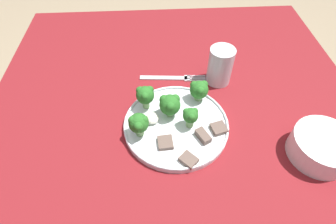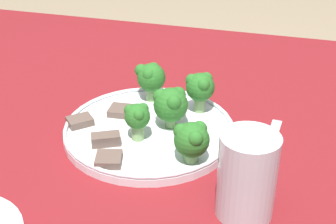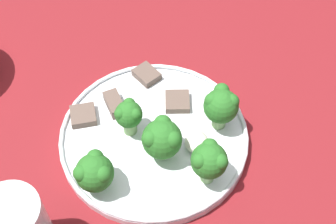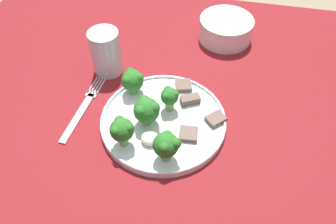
# 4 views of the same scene
# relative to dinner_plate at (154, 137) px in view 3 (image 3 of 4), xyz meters

# --- Properties ---
(table) EXTENTS (1.21, 1.01, 0.76)m
(table) POSITION_rel_dinner_plate_xyz_m (0.02, 0.01, -0.11)
(table) COLOR maroon
(table) RESTS_ON ground_plane
(dinner_plate) EXTENTS (0.26, 0.26, 0.02)m
(dinner_plate) POSITION_rel_dinner_plate_xyz_m (0.00, 0.00, 0.00)
(dinner_plate) COLOR white
(dinner_plate) RESTS_ON table
(broccoli_floret_near_rim_left) EXTENTS (0.05, 0.05, 0.06)m
(broccoli_floret_near_rim_left) POSITION_rel_dinner_plate_xyz_m (-0.03, -0.01, 0.04)
(broccoli_floret_near_rim_left) COLOR #7FA866
(broccoli_floret_near_rim_left) RESTS_ON dinner_plate
(broccoli_floret_center_left) EXTENTS (0.05, 0.05, 0.06)m
(broccoli_floret_center_left) POSITION_rel_dinner_plate_xyz_m (-0.08, 0.07, 0.04)
(broccoli_floret_center_left) COLOR #7FA866
(broccoli_floret_center_left) RESTS_ON dinner_plate
(broccoli_floret_back_left) EXTENTS (0.04, 0.04, 0.06)m
(broccoli_floret_back_left) POSITION_rel_dinner_plate_xyz_m (0.01, 0.03, 0.04)
(broccoli_floret_back_left) COLOR #7FA866
(broccoli_floret_back_left) RESTS_ON dinner_plate
(broccoli_floret_front_left) EXTENTS (0.05, 0.05, 0.06)m
(broccoli_floret_front_left) POSITION_rel_dinner_plate_xyz_m (0.03, -0.09, 0.04)
(broccoli_floret_front_left) COLOR #7FA866
(broccoli_floret_front_left) RESTS_ON dinner_plate
(broccoli_floret_center_back) EXTENTS (0.05, 0.05, 0.07)m
(broccoli_floret_center_back) POSITION_rel_dinner_plate_xyz_m (-0.06, -0.07, 0.05)
(broccoli_floret_center_back) COLOR #7FA866
(broccoli_floret_center_back) RESTS_ON dinner_plate
(meat_slice_front_slice) EXTENTS (0.04, 0.04, 0.01)m
(meat_slice_front_slice) POSITION_rel_dinner_plate_xyz_m (0.06, -0.03, 0.01)
(meat_slice_front_slice) COLOR brown
(meat_slice_front_slice) RESTS_ON dinner_plate
(meat_slice_middle_slice) EXTENTS (0.05, 0.04, 0.02)m
(meat_slice_middle_slice) POSITION_rel_dinner_plate_xyz_m (0.05, 0.06, 0.01)
(meat_slice_middle_slice) COLOR brown
(meat_slice_middle_slice) RESTS_ON dinner_plate
(meat_slice_rear_slice) EXTENTS (0.04, 0.04, 0.01)m
(meat_slice_rear_slice) POSITION_rel_dinner_plate_xyz_m (0.03, 0.10, 0.01)
(meat_slice_rear_slice) COLOR brown
(meat_slice_rear_slice) RESTS_ON dinner_plate
(meat_slice_edge_slice) EXTENTS (0.05, 0.05, 0.01)m
(meat_slice_edge_slice) POSITION_rel_dinner_plate_xyz_m (0.11, 0.02, 0.01)
(meat_slice_edge_slice) COLOR brown
(meat_slice_edge_slice) RESTS_ON dinner_plate
(sauce_dollop) EXTENTS (0.04, 0.03, 0.02)m
(sauce_dollop) POSITION_rel_dinner_plate_xyz_m (-0.01, -0.06, 0.01)
(sauce_dollop) COLOR silver
(sauce_dollop) RESTS_ON dinner_plate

